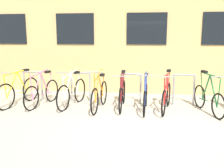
# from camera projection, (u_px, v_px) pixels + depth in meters

# --- Properties ---
(ground_plane) EXTENTS (42.00, 42.00, 0.00)m
(ground_plane) POSITION_uv_depth(u_px,v_px,m) (145.00, 126.00, 5.59)
(ground_plane) COLOR #B2ADA0
(storefront_building) EXTENTS (28.00, 7.16, 6.41)m
(storefront_building) POSITION_uv_depth(u_px,v_px,m) (147.00, 7.00, 11.56)
(storefront_building) COLOR tan
(storefront_building) RESTS_ON ground
(bike_rack) EXTENTS (6.61, 0.05, 0.90)m
(bike_rack) POSITION_uv_depth(u_px,v_px,m) (131.00, 85.00, 7.39)
(bike_rack) COLOR gray
(bike_rack) RESTS_ON ground
(bicycle_yellow) EXTENTS (0.56, 1.75, 1.03)m
(bicycle_yellow) POSITION_uv_depth(u_px,v_px,m) (19.00, 91.00, 7.26)
(bicycle_yellow) COLOR black
(bicycle_yellow) RESTS_ON ground
(bicycle_pink) EXTENTS (0.50, 1.66, 1.06)m
(bicycle_pink) POSITION_uv_depth(u_px,v_px,m) (42.00, 92.00, 7.20)
(bicycle_pink) COLOR black
(bicycle_pink) RESTS_ON ground
(bicycle_green) EXTENTS (0.55, 1.60, 1.07)m
(bicycle_green) POSITION_uv_depth(u_px,v_px,m) (208.00, 98.00, 6.53)
(bicycle_green) COLOR black
(bicycle_green) RESTS_ON ground
(bicycle_red) EXTENTS (0.49, 1.63, 1.07)m
(bicycle_red) POSITION_uv_depth(u_px,v_px,m) (166.00, 96.00, 6.72)
(bicycle_red) COLOR black
(bicycle_red) RESTS_ON ground
(bicycle_white) EXTENTS (0.49, 1.71, 1.05)m
(bicycle_white) POSITION_uv_depth(u_px,v_px,m) (72.00, 92.00, 7.15)
(bicycle_white) COLOR black
(bicycle_white) RESTS_ON ground
(bicycle_maroon) EXTENTS (0.44, 1.75, 1.01)m
(bicycle_maroon) POSITION_uv_depth(u_px,v_px,m) (122.00, 94.00, 6.98)
(bicycle_maroon) COLOR black
(bicycle_maroon) RESTS_ON ground
(bicycle_orange) EXTENTS (0.44, 1.70, 1.11)m
(bicycle_orange) POSITION_uv_depth(u_px,v_px,m) (100.00, 95.00, 6.86)
(bicycle_orange) COLOR black
(bicycle_orange) RESTS_ON ground
(bicycle_blue) EXTENTS (0.44, 1.64, 1.05)m
(bicycle_blue) POSITION_uv_depth(u_px,v_px,m) (145.00, 97.00, 6.72)
(bicycle_blue) COLOR black
(bicycle_blue) RESTS_ON ground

